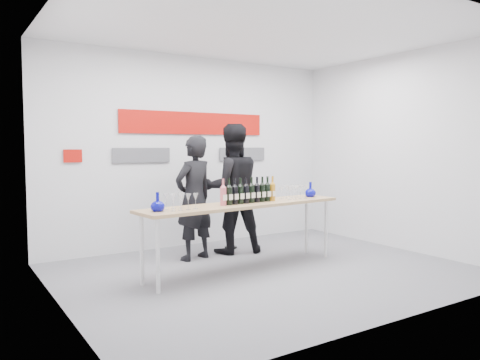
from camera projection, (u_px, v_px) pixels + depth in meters
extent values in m
plane|color=slate|center=(268.00, 271.00, 5.93)|extent=(5.00, 5.00, 0.00)
cube|color=silver|center=(195.00, 152.00, 7.50)|extent=(5.00, 0.04, 3.00)
cube|color=#B90F07|center=(195.00, 123.00, 7.44)|extent=(2.50, 0.02, 0.35)
cube|color=#59595E|center=(142.00, 155.00, 6.99)|extent=(0.90, 0.02, 0.22)
cube|color=#59595E|center=(243.00, 154.00, 7.96)|extent=(0.90, 0.02, 0.22)
cube|color=#B90F07|center=(73.00, 156.00, 6.45)|extent=(0.25, 0.02, 0.18)
cube|color=tan|center=(244.00, 205.00, 5.95)|extent=(2.91, 0.84, 0.04)
cylinder|color=silver|center=(158.00, 256.00, 5.01)|extent=(0.05, 0.05, 0.82)
cylinder|color=silver|center=(326.00, 229.00, 6.65)|extent=(0.05, 0.05, 0.82)
cylinder|color=silver|center=(142.00, 250.00, 5.31)|extent=(0.05, 0.05, 0.82)
cylinder|color=silver|center=(306.00, 225.00, 6.95)|extent=(0.05, 0.05, 0.82)
imported|color=black|center=(194.00, 198.00, 6.50)|extent=(0.72, 0.57, 1.73)
imported|color=black|center=(231.00, 189.00, 6.93)|extent=(1.08, 0.93, 1.91)
cylinder|color=black|center=(231.00, 247.00, 7.29)|extent=(0.19, 0.19, 0.02)
cylinder|color=black|center=(231.00, 197.00, 7.23)|extent=(0.02, 0.02, 1.61)
sphere|color=black|center=(232.00, 143.00, 7.15)|extent=(0.05, 0.05, 0.05)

